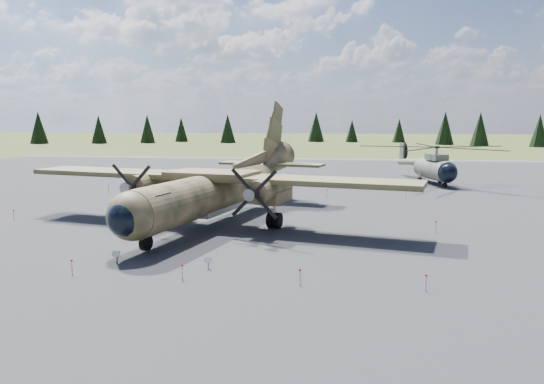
# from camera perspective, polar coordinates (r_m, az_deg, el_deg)

# --- Properties ---
(ground) EXTENTS (500.00, 500.00, 0.00)m
(ground) POSITION_cam_1_polar(r_m,az_deg,el_deg) (40.78, -6.43, -3.66)
(ground) COLOR brown
(ground) RESTS_ON ground
(apron) EXTENTS (120.00, 120.00, 0.04)m
(apron) POSITION_cam_1_polar(r_m,az_deg,el_deg) (50.35, -3.53, -1.41)
(apron) COLOR #5D5E62
(apron) RESTS_ON ground
(transport_plane) EXTENTS (31.54, 28.30, 10.42)m
(transport_plane) POSITION_cam_1_polar(r_m,az_deg,el_deg) (41.81, -5.73, 0.79)
(transport_plane) COLOR #3C4223
(transport_plane) RESTS_ON ground
(helicopter_near) EXTENTS (23.20, 24.04, 4.78)m
(helicopter_near) POSITION_cam_1_polar(r_m,az_deg,el_deg) (68.60, 17.10, 3.60)
(helicopter_near) COLOR slate
(helicopter_near) RESTS_ON ground
(info_placard_left) EXTENTS (0.52, 0.32, 0.76)m
(info_placard_left) POSITION_cam_1_polar(r_m,az_deg,el_deg) (31.37, -16.41, -6.53)
(info_placard_left) COLOR gray
(info_placard_left) RESTS_ON ground
(info_placard_right) EXTENTS (0.43, 0.21, 0.65)m
(info_placard_right) POSITION_cam_1_polar(r_m,az_deg,el_deg) (29.29, -6.88, -7.43)
(info_placard_right) COLOR gray
(info_placard_right) RESTS_ON ground
(barrier_fence) EXTENTS (33.12, 29.62, 0.85)m
(barrier_fence) POSITION_cam_1_polar(r_m,az_deg,el_deg) (40.73, -7.10, -2.96)
(barrier_fence) COLOR white
(barrier_fence) RESTS_ON ground
(treeline) EXTENTS (297.16, 303.14, 10.92)m
(treeline) POSITION_cam_1_polar(r_m,az_deg,el_deg) (44.33, 0.19, 3.46)
(treeline) COLOR black
(treeline) RESTS_ON ground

